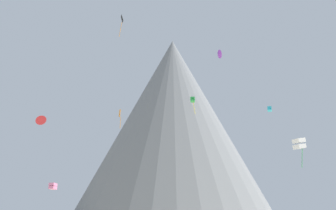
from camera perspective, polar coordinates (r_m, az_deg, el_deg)
name	(u,v)px	position (r m, az deg, el deg)	size (l,w,h in m)	color
rock_massif	(170,132)	(136.28, 0.32, -4.13)	(74.27, 74.27, 66.48)	slate
kite_violet_high	(219,54)	(67.61, 7.81, 7.70)	(1.09, 1.67, 1.57)	purple
kite_black_high	(122,21)	(76.74, -7.08, 12.59)	(0.84, 0.92, 4.70)	black
kite_green_mid	(193,100)	(70.46, 3.79, 0.79)	(0.90, 0.91, 3.34)	green
kite_pink_low	(53,186)	(78.54, -17.17, -11.76)	(1.52, 1.56, 1.30)	pink
kite_orange_mid	(120,115)	(73.99, -7.36, -1.53)	(0.53, 0.75, 3.77)	orange
kite_cyan_mid	(270,109)	(89.61, 15.24, -0.58)	(1.13, 1.19, 1.17)	#33BCDB
kite_red_mid	(41,120)	(86.15, -18.80, -2.25)	(2.44, 1.20, 2.34)	red
kite_white_low	(299,144)	(57.01, 19.39, -5.60)	(1.87, 1.83, 4.26)	white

